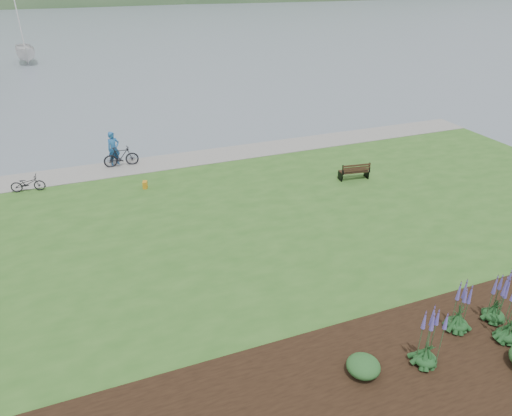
{
  "coord_description": "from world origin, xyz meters",
  "views": [
    {
      "loc": [
        -6.28,
        -16.3,
        9.62
      ],
      "look_at": [
        -0.53,
        -1.44,
        1.3
      ],
      "focal_mm": 32.0,
      "sensor_mm": 36.0,
      "label": 1
    }
  ],
  "objects": [
    {
      "name": "lawn",
      "position": [
        0.0,
        -2.0,
        0.2
      ],
      "size": [
        34.0,
        20.0,
        0.4
      ],
      "primitive_type": "cube",
      "color": "#2E5C20",
      "rests_on": "ground"
    },
    {
      "name": "echium_4",
      "position": [
        1.01,
        -9.74,
        1.39
      ],
      "size": [
        0.62,
        0.62,
        2.21
      ],
      "color": "#163D1C",
      "rests_on": "garden_bed"
    },
    {
      "name": "echium_5",
      "position": [
        2.76,
        -8.99,
        1.16
      ],
      "size": [
        0.62,
        0.62,
        1.82
      ],
      "color": "#163D1C",
      "rests_on": "garden_bed"
    },
    {
      "name": "bicycle_b",
      "position": [
        -4.79,
        7.2,
        0.94
      ],
      "size": [
        0.55,
        1.81,
        1.09
      ],
      "primitive_type": "imported",
      "rotation": [
        0.0,
        0.0,
        1.55
      ],
      "color": "black",
      "rests_on": "lawn"
    },
    {
      "name": "echium_1",
      "position": [
        4.03,
        -9.08,
        1.24
      ],
      "size": [
        0.62,
        0.62,
        1.89
      ],
      "color": "#163D1C",
      "rests_on": "garden_bed"
    },
    {
      "name": "park_bench",
      "position": [
        5.74,
        1.28,
        0.85
      ],
      "size": [
        1.51,
        0.78,
        0.9
      ],
      "rotation": [
        0.0,
        0.0,
        -0.14
      ],
      "color": "black",
      "rests_on": "lawn"
    },
    {
      "name": "pannier",
      "position": [
        -4.08,
        4.01,
        0.57
      ],
      "size": [
        0.28,
        0.36,
        0.34
      ],
      "primitive_type": "cube",
      "rotation": [
        0.0,
        0.0,
        -0.27
      ],
      "color": "orange",
      "rests_on": "lawn"
    },
    {
      "name": "bicycle_a",
      "position": [
        -9.23,
        5.62,
        0.8
      ],
      "size": [
        0.73,
        1.58,
        0.8
      ],
      "primitive_type": "imported",
      "rotation": [
        0.0,
        0.0,
        1.43
      ],
      "color": "black",
      "rests_on": "lawn"
    },
    {
      "name": "sailboat",
      "position": [
        -11.24,
        44.44,
        0.0
      ],
      "size": [
        10.34,
        10.49,
        24.57
      ],
      "primitive_type": "imported",
      "rotation": [
        0.0,
        0.0,
        0.11
      ],
      "color": "silver",
      "rests_on": "ground"
    },
    {
      "name": "shrub_0",
      "position": [
        -0.67,
        -9.42,
        0.66
      ],
      "size": [
        0.87,
        0.87,
        0.44
      ],
      "primitive_type": "ellipsoid",
      "color": "#1E4C21",
      "rests_on": "garden_bed"
    },
    {
      "name": "garden_bed",
      "position": [
        3.0,
        -9.8,
        0.42
      ],
      "size": [
        24.0,
        4.4,
        0.04
      ],
      "primitive_type": "cube",
      "color": "black",
      "rests_on": "lawn"
    },
    {
      "name": "ground",
      "position": [
        0.0,
        0.0,
        0.0
      ],
      "size": [
        600.0,
        600.0,
        0.0
      ],
      "primitive_type": "plane",
      "color": "slate",
      "rests_on": "ground"
    },
    {
      "name": "far_hillside",
      "position": [
        20.0,
        170.0,
        0.0
      ],
      "size": [
        580.0,
        80.0,
        38.0
      ],
      "primitive_type": null,
      "color": "#345731",
      "rests_on": "ground"
    },
    {
      "name": "shoreline_path",
      "position": [
        0.0,
        6.9,
        0.42
      ],
      "size": [
        34.0,
        2.2,
        0.03
      ],
      "primitive_type": "cube",
      "color": "gray",
      "rests_on": "lawn"
    },
    {
      "name": "person",
      "position": [
        -5.08,
        7.5,
        1.47
      ],
      "size": [
        0.92,
        0.79,
        2.15
      ],
      "primitive_type": "imported",
      "rotation": [
        0.0,
        0.0,
        0.38
      ],
      "color": "#215B9B",
      "rests_on": "lawn"
    }
  ]
}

